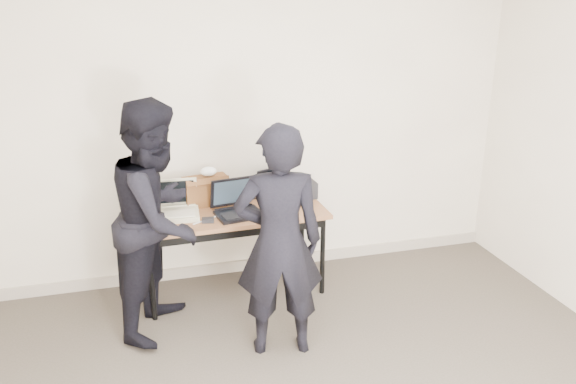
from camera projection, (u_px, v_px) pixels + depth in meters
name	position (u px, v px, depth m)	size (l,w,h in m)	color
room	(357.00, 223.00, 2.68)	(4.60, 4.60, 2.80)	#453D34
desk	(233.00, 219.00, 4.55)	(1.52, 0.70, 0.72)	brown
laptop_beige	(177.00, 209.00, 4.44)	(0.36, 0.35, 0.27)	beige
laptop_center	(237.00, 206.00, 4.48)	(0.41, 0.40, 0.28)	black
laptop_right	(280.00, 192.00, 4.79)	(0.48, 0.48, 0.27)	black
leather_satchel	(206.00, 190.00, 4.65)	(0.38, 0.23, 0.25)	brown
tissue	(208.00, 171.00, 4.61)	(0.13, 0.10, 0.08)	white
equipment_box	(300.00, 189.00, 4.84)	(0.25, 0.21, 0.14)	black
power_brick	(208.00, 220.00, 4.32)	(0.09, 0.06, 0.03)	black
cables	(215.00, 213.00, 4.49)	(0.84, 0.45, 0.01)	silver
person_typist	(279.00, 243.00, 3.74)	(0.60, 0.39, 1.64)	black
person_observer	(159.00, 218.00, 4.02)	(0.84, 0.66, 1.73)	black
baseboard	(259.00, 263.00, 5.14)	(4.50, 0.03, 0.10)	#A79A8A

